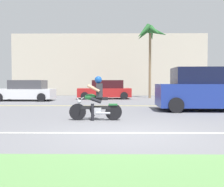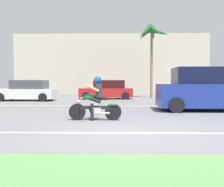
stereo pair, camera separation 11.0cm
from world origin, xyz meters
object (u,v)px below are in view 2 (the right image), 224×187
Objects in this scene: suv_nearby at (209,90)px; palm_tree_0 at (152,35)px; parked_car_0 at (27,91)px; parked_car_1 at (107,90)px; motorcyclist at (96,102)px.

palm_tree_0 is at bearing 98.18° from suv_nearby.
parked_car_1 is (5.39, 2.15, 0.01)m from parked_car_0.
palm_tree_0 is (3.44, 12.78, 4.41)m from motorcyclist.
parked_car_0 is 0.68× the size of palm_tree_0.
parked_car_0 is at bearing 148.67° from suv_nearby.
parked_car_1 is at bearing 21.76° from parked_car_0.
suv_nearby is at bearing -81.82° from palm_tree_0.
parked_car_0 is at bearing 120.14° from motorcyclist.
motorcyclist is 10.98m from parked_car_0.
motorcyclist is at bearing -59.86° from parked_car_0.
motorcyclist is at bearing -105.08° from palm_tree_0.
parked_car_0 is 0.98× the size of parked_car_1.
palm_tree_0 is (-1.38, 9.58, 4.09)m from suv_nearby.
suv_nearby is at bearing 33.60° from motorcyclist.
palm_tree_0 is (8.96, 3.29, 4.36)m from parked_car_0.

